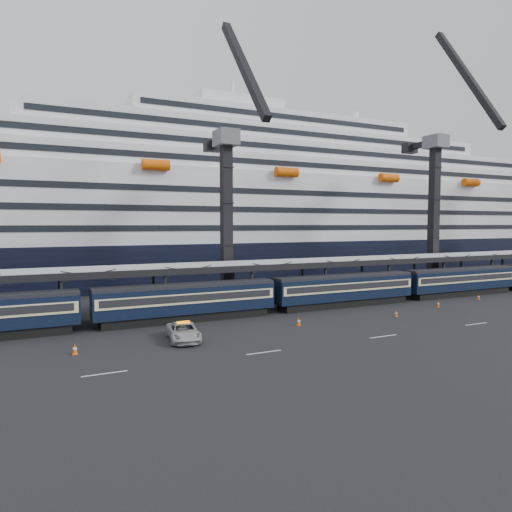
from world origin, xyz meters
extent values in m
plane|color=black|center=(0.00, 0.00, 0.00)|extent=(260.00, 260.00, 0.00)
cube|color=beige|center=(-38.00, -4.00, 0.01)|extent=(3.00, 0.15, 0.02)
cube|color=beige|center=(-26.00, -4.00, 0.01)|extent=(3.00, 0.15, 0.02)
cube|color=beige|center=(-14.00, -4.00, 0.01)|extent=(3.00, 0.15, 0.02)
cube|color=beige|center=(-2.00, -4.00, 0.01)|extent=(3.00, 0.15, 0.02)
cube|color=black|center=(-28.00, 10.00, 0.45)|extent=(17.48, 2.40, 0.90)
cube|color=black|center=(-28.00, 10.00, 2.25)|extent=(19.00, 2.80, 2.70)
cube|color=beige|center=(-28.00, 10.00, 2.55)|extent=(18.62, 2.92, 1.05)
cube|color=black|center=(-28.00, 10.00, 2.60)|extent=(17.86, 2.98, 0.70)
cube|color=black|center=(-28.00, 10.00, 3.75)|extent=(19.00, 2.50, 0.35)
cube|color=black|center=(-8.00, 10.00, 0.45)|extent=(17.48, 2.40, 0.90)
cube|color=black|center=(-8.00, 10.00, 2.25)|extent=(19.00, 2.80, 2.70)
cube|color=beige|center=(-8.00, 10.00, 2.55)|extent=(18.62, 2.92, 1.05)
cube|color=black|center=(-8.00, 10.00, 2.60)|extent=(17.86, 2.98, 0.70)
cube|color=black|center=(-8.00, 10.00, 3.75)|extent=(19.00, 2.50, 0.35)
cube|color=black|center=(12.00, 10.00, 0.45)|extent=(17.48, 2.40, 0.90)
cube|color=black|center=(12.00, 10.00, 2.25)|extent=(19.00, 2.80, 2.70)
cube|color=beige|center=(12.00, 10.00, 2.55)|extent=(18.62, 2.92, 1.05)
cube|color=black|center=(12.00, 10.00, 2.60)|extent=(17.86, 2.98, 0.70)
cube|color=black|center=(12.00, 10.00, 3.75)|extent=(19.00, 2.50, 0.35)
cube|color=#92949A|center=(0.00, 14.00, 5.40)|extent=(130.00, 6.00, 0.25)
cube|color=black|center=(0.00, 11.00, 5.10)|extent=(130.00, 0.25, 0.70)
cube|color=black|center=(0.00, 17.00, 5.10)|extent=(130.00, 0.25, 0.70)
cube|color=black|center=(-40.00, 11.20, 2.70)|extent=(0.25, 0.25, 5.40)
cube|color=black|center=(-40.00, 16.80, 2.70)|extent=(0.25, 0.25, 5.40)
cube|color=black|center=(-30.00, 11.20, 2.70)|extent=(0.25, 0.25, 5.40)
cube|color=black|center=(-30.00, 16.80, 2.70)|extent=(0.25, 0.25, 5.40)
cube|color=black|center=(-20.00, 11.20, 2.70)|extent=(0.25, 0.25, 5.40)
cube|color=black|center=(-20.00, 16.80, 2.70)|extent=(0.25, 0.25, 5.40)
cube|color=black|center=(-10.00, 11.20, 2.70)|extent=(0.25, 0.25, 5.40)
cube|color=black|center=(-10.00, 16.80, 2.70)|extent=(0.25, 0.25, 5.40)
cube|color=black|center=(0.00, 11.20, 2.70)|extent=(0.25, 0.25, 5.40)
cube|color=black|center=(0.00, 16.80, 2.70)|extent=(0.25, 0.25, 5.40)
cube|color=black|center=(10.00, 11.20, 2.70)|extent=(0.25, 0.25, 5.40)
cube|color=black|center=(10.00, 16.80, 2.70)|extent=(0.25, 0.25, 5.40)
cube|color=black|center=(20.00, 11.20, 2.70)|extent=(0.25, 0.25, 5.40)
cube|color=black|center=(20.00, 16.80, 2.70)|extent=(0.25, 0.25, 5.40)
cube|color=black|center=(30.00, 16.80, 2.70)|extent=(0.25, 0.25, 5.40)
cube|color=black|center=(0.00, 46.00, 3.50)|extent=(200.00, 28.00, 7.00)
cube|color=silver|center=(0.00, 46.00, 13.00)|extent=(190.00, 26.88, 12.00)
cube|color=silver|center=(0.00, 46.00, 20.50)|extent=(160.00, 24.64, 3.00)
cube|color=black|center=(0.00, 33.63, 20.50)|extent=(153.60, 0.12, 0.90)
cube|color=silver|center=(0.00, 46.00, 23.50)|extent=(124.00, 21.84, 3.00)
cube|color=black|center=(0.00, 35.03, 23.50)|extent=(119.04, 0.12, 0.90)
cube|color=silver|center=(0.00, 46.00, 26.50)|extent=(90.00, 19.04, 3.00)
cube|color=black|center=(0.00, 36.43, 26.50)|extent=(86.40, 0.12, 0.90)
cube|color=silver|center=(0.00, 46.00, 29.50)|extent=(56.00, 16.24, 3.00)
cube|color=black|center=(0.00, 37.83, 29.50)|extent=(53.76, 0.12, 0.90)
cube|color=silver|center=(-8.00, 46.00, 32.00)|extent=(16.00, 12.00, 2.50)
cylinder|color=silver|center=(20.00, 46.00, 32.50)|extent=(2.80, 2.80, 3.00)
cylinder|color=#E85707|center=(-26.00, 31.96, 18.80)|extent=(4.00, 1.60, 1.60)
cylinder|color=#E85707|center=(-4.00, 31.96, 18.80)|extent=(4.00, 1.60, 1.60)
cylinder|color=#E85707|center=(18.00, 31.96, 18.80)|extent=(4.00, 1.60, 1.60)
cylinder|color=#E85707|center=(40.00, 31.96, 18.80)|extent=(4.00, 1.60, 1.60)
cube|color=#4F5257|center=(-20.00, 19.00, 1.00)|extent=(4.50, 4.50, 2.00)
cube|color=black|center=(-20.00, 19.00, 11.00)|extent=(1.30, 1.30, 18.00)
cube|color=#4F5257|center=(-20.00, 19.00, 21.00)|extent=(2.60, 3.20, 2.00)
cube|color=black|center=(-20.00, 13.21, 27.89)|extent=(0.90, 12.26, 14.37)
cube|color=black|center=(-20.00, 21.52, 21.00)|extent=(0.90, 5.04, 0.90)
cube|color=black|center=(-20.00, 24.04, 20.80)|extent=(2.20, 1.60, 1.60)
cube|color=#4F5257|center=(15.00, 18.00, 1.00)|extent=(4.50, 4.50, 2.00)
cube|color=black|center=(15.00, 18.00, 12.00)|extent=(1.30, 1.30, 20.00)
cube|color=#4F5257|center=(15.00, 18.00, 23.00)|extent=(2.60, 3.20, 2.00)
cube|color=black|center=(15.00, 12.26, 31.19)|extent=(0.90, 12.21, 16.90)
cube|color=black|center=(15.00, 20.80, 23.00)|extent=(0.90, 5.60, 0.90)
cube|color=black|center=(15.00, 23.60, 22.80)|extent=(2.20, 1.60, 1.60)
imported|color=#9EA1A5|center=(-30.66, 2.33, 0.76)|extent=(3.24, 5.77, 1.52)
cube|color=#E85707|center=(-39.49, 1.82, 0.02)|extent=(0.43, 0.43, 0.05)
cone|color=#E85707|center=(-39.49, 1.82, 0.45)|extent=(0.36, 0.36, 0.81)
cylinder|color=white|center=(-39.49, 1.82, 0.45)|extent=(0.31, 0.31, 0.14)
cube|color=#E85707|center=(-18.57, 3.16, 0.02)|extent=(0.41, 0.41, 0.04)
cone|color=#E85707|center=(-18.57, 3.16, 0.43)|extent=(0.35, 0.35, 0.78)
cylinder|color=white|center=(-18.57, 3.16, 0.43)|extent=(0.29, 0.29, 0.13)
cube|color=#E85707|center=(-6.73, 2.33, 0.02)|extent=(0.35, 0.35, 0.04)
cone|color=#E85707|center=(-6.73, 2.33, 0.37)|extent=(0.30, 0.30, 0.67)
cylinder|color=white|center=(-6.73, 2.33, 0.37)|extent=(0.25, 0.25, 0.11)
cube|color=#E85707|center=(2.05, 4.67, 0.02)|extent=(0.37, 0.37, 0.04)
cone|color=#E85707|center=(2.05, 4.67, 0.39)|extent=(0.31, 0.31, 0.71)
cylinder|color=white|center=(2.05, 4.67, 0.39)|extent=(0.26, 0.26, 0.12)
cube|color=#E85707|center=(11.43, 6.47, 0.02)|extent=(0.35, 0.35, 0.04)
cone|color=#E85707|center=(11.43, 6.47, 0.37)|extent=(0.29, 0.29, 0.66)
cylinder|color=white|center=(11.43, 6.47, 0.37)|extent=(0.25, 0.25, 0.11)
camera|label=1|loc=(-41.63, -35.63, 10.09)|focal=32.00mm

